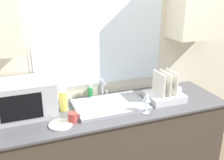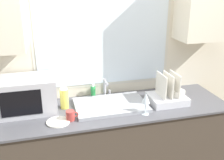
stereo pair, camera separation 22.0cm
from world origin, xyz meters
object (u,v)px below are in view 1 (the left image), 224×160
(soap_bottle, at_px, (90,92))
(mug_near_sink, at_px, (73,117))
(faucet, at_px, (103,87))
(microwave, at_px, (25,98))
(spray_bottle, at_px, (63,98))
(wine_glass, at_px, (146,98))
(dish_rack, at_px, (165,94))

(soap_bottle, relative_size, mug_near_sink, 1.40)
(faucet, xyz_separation_m, microwave, (-0.74, -0.12, 0.05))
(faucet, height_order, spray_bottle, spray_bottle)
(soap_bottle, distance_m, wine_glass, 0.60)
(soap_bottle, bearing_deg, spray_bottle, -151.04)
(dish_rack, bearing_deg, faucet, 153.13)
(dish_rack, relative_size, soap_bottle, 2.34)
(spray_bottle, relative_size, soap_bottle, 1.68)
(faucet, relative_size, soap_bottle, 1.26)
(soap_bottle, bearing_deg, faucet, -8.59)
(soap_bottle, bearing_deg, wine_glass, -51.63)
(faucet, bearing_deg, spray_bottle, -160.87)
(faucet, height_order, microwave, microwave)
(faucet, relative_size, microwave, 0.36)
(spray_bottle, bearing_deg, wine_glass, -24.48)
(microwave, relative_size, dish_rack, 1.47)
(soap_bottle, height_order, mug_near_sink, soap_bottle)
(soap_bottle, relative_size, wine_glass, 0.74)
(faucet, relative_size, dish_rack, 0.54)
(faucet, distance_m, dish_rack, 0.62)
(faucet, height_order, wine_glass, wine_glass)
(microwave, bearing_deg, wine_glass, -18.41)
(wine_glass, bearing_deg, faucet, 118.84)
(microwave, bearing_deg, dish_rack, -6.91)
(soap_bottle, distance_m, mug_near_sink, 0.49)
(spray_bottle, distance_m, mug_near_sink, 0.26)
(spray_bottle, bearing_deg, soap_bottle, 28.96)
(microwave, distance_m, mug_near_sink, 0.45)
(dish_rack, height_order, soap_bottle, dish_rack)
(microwave, height_order, wine_glass, microwave)
(microwave, bearing_deg, mug_near_sink, -37.47)
(soap_bottle, bearing_deg, dish_rack, -23.81)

